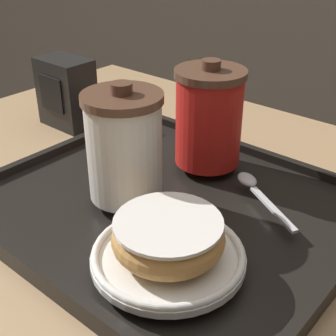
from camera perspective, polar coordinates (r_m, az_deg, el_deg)
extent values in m
cube|color=tan|center=(0.62, -3.04, -6.24)|extent=(1.01, 0.84, 0.03)
cube|color=black|center=(0.60, 0.00, -4.83)|extent=(0.45, 0.39, 0.01)
cube|color=black|center=(0.50, -14.64, -12.75)|extent=(0.45, 0.01, 0.01)
cube|color=black|center=(0.73, 9.66, 2.30)|extent=(0.45, 0.01, 0.01)
cube|color=black|center=(0.74, -13.15, 2.28)|extent=(0.01, 0.39, 0.01)
cube|color=black|center=(0.51, 19.75, -12.45)|extent=(0.01, 0.39, 0.01)
cylinder|color=white|center=(0.57, -5.32, 2.18)|extent=(0.09, 0.09, 0.12)
cylinder|color=brown|center=(0.54, -5.64, 8.51)|extent=(0.10, 0.10, 0.01)
cylinder|color=brown|center=(0.54, -5.70, 9.64)|extent=(0.03, 0.03, 0.01)
cylinder|color=red|center=(0.65, 4.97, 5.77)|extent=(0.09, 0.09, 0.12)
cylinder|color=brown|center=(0.63, 5.24, 11.43)|extent=(0.10, 0.10, 0.01)
cylinder|color=brown|center=(0.62, 5.28, 12.43)|extent=(0.03, 0.03, 0.01)
cylinder|color=white|center=(0.49, 0.02, -10.85)|extent=(0.16, 0.16, 0.01)
torus|color=white|center=(0.49, 0.02, -10.31)|extent=(0.16, 0.16, 0.01)
torus|color=tan|center=(0.47, 0.02, -8.40)|extent=(0.11, 0.11, 0.03)
cylinder|color=white|center=(0.46, 0.02, -6.70)|extent=(0.11, 0.11, 0.00)
ellipsoid|color=silver|center=(0.63, 9.62, -1.37)|extent=(0.04, 0.04, 0.01)
cube|color=silver|center=(0.58, 12.65, -4.85)|extent=(0.09, 0.06, 0.00)
cube|color=black|center=(0.85, -12.25, 8.98)|extent=(0.10, 0.06, 0.12)
cube|color=black|center=(0.83, -14.02, 8.74)|extent=(0.06, 0.00, 0.06)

